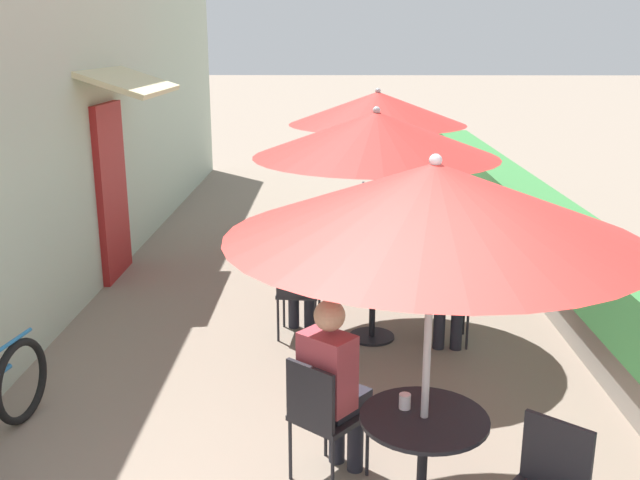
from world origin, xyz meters
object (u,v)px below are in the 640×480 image
Objects in this scene: cafe_chair_mid_right at (298,288)px; coffee_cup_far at (368,201)px; patio_umbrella_near at (434,201)px; patio_umbrella_mid at (376,135)px; coffee_cup_mid at (355,264)px; patio_table_far at (375,222)px; cafe_chair_near_right at (321,411)px; patio_umbrella_far at (377,108)px; seated_patron_near_right at (333,381)px; seated_patron_mid_left at (449,274)px; coffee_cup_near at (405,401)px; seated_patron_mid_right at (299,267)px; cafe_chair_far_left at (370,209)px; patio_table_mid at (373,289)px; cafe_chair_mid_left at (448,288)px; patio_table_near at (423,448)px; cafe_chair_far_right at (381,236)px.

coffee_cup_far is (0.79, 2.75, 0.24)m from cafe_chair_mid_right.
patio_umbrella_mid is at bearing 92.94° from patio_umbrella_near.
patio_umbrella_mid is 24.97× the size of coffee_cup_mid.
patio_table_far is at bearing 82.61° from coffee_cup_mid.
cafe_chair_near_right is 0.39× the size of patio_umbrella_far.
patio_umbrella_far is (0.03, 5.39, 0.00)m from patio_umbrella_near.
seated_patron_near_right is 2.45m from seated_patron_mid_left.
cafe_chair_near_right is 2.39m from coffee_cup_mid.
seated_patron_mid_right is (-0.75, 2.78, -0.07)m from coffee_cup_near.
patio_umbrella_mid is (-0.04, 2.68, 1.23)m from coffee_cup_near.
patio_table_mid is at bearing 1.54° from cafe_chair_far_left.
patio_table_mid is (0.38, 2.29, -0.18)m from seated_patron_near_right.
seated_patron_near_right is 5.65m from cafe_chair_far_left.
cafe_chair_mid_left reaches higher than coffee_cup_mid.
patio_table_near and patio_table_mid have the same top height.
patio_table_mid is 0.72m from cafe_chair_mid_left.
patio_umbrella_near is at bearing 6.11° from cafe_chair_near_right.
patio_table_near is 1.00× the size of patio_table_far.
cafe_chair_far_left is at bearing 80.64° from cafe_chair_mid_right.
cafe_chair_mid_right is at bearing 107.31° from patio_table_near.
seated_patron_near_right is 0.56× the size of patio_umbrella_far.
coffee_cup_far is at bearing 88.44° from patio_table_mid.
coffee_cup_near is 5.42m from coffee_cup_far.
patio_umbrella_near is 2.78m from patio_umbrella_mid.
seated_patron_near_right is at bearing 68.62° from seated_patron_mid_left.
cafe_chair_far_left reaches higher than coffee_cup_mid.
seated_patron_near_right and seated_patron_mid_left have the same top height.
coffee_cup_far is (-0.10, 0.12, -1.23)m from patio_umbrella_far.
cafe_chair_mid_right is (-0.72, -0.01, 0.01)m from patio_table_mid.
patio_umbrella_mid is 2.58× the size of cafe_chair_far_left.
patio_umbrella_mid is at bearing 120.14° from seated_patron_near_right.
cafe_chair_mid_left is at bearing 0.98° from patio_umbrella_mid.
patio_umbrella_far is at bearing -73.02° from cafe_chair_mid_left.
cafe_chair_far_left is at bearing 89.96° from patio_table_near.
coffee_cup_far is (-0.64, 2.73, 0.24)m from cafe_chair_mid_left.
patio_table_far is 0.72m from cafe_chair_far_right.
cafe_chair_far_left is at bearing 123.65° from cafe_chair_near_right.
coffee_cup_far is (0.04, 5.42, 0.00)m from coffee_cup_near.
patio_table_near is at bearing -42.75° from coffee_cup_near.
patio_umbrella_mid is at bearing 118.81° from cafe_chair_near_right.
coffee_cup_near is 0.07× the size of seated_patron_mid_right.
patio_umbrella_mid is 1.48m from seated_patron_mid_right.
patio_umbrella_mid reaches higher than seated_patron_near_right.
patio_table_far is at bearing 75.85° from seated_patron_mid_right.
coffee_cup_near is at bearing -91.45° from patio_umbrella_far.
patio_umbrella_mid reaches higher than cafe_chair_mid_left.
seated_patron_mid_right is at bearing 106.50° from patio_umbrella_near.
cafe_chair_near_right is at bearing -78.54° from cafe_chair_mid_right.
cafe_chair_far_right is (0.92, 1.91, 0.00)m from cafe_chair_mid_right.
cafe_chair_mid_left and cafe_chair_mid_right have the same top height.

